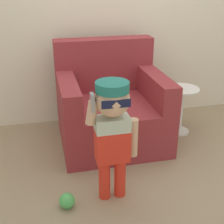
# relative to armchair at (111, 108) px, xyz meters

# --- Properties ---
(ground_plane) EXTENTS (10.00, 10.00, 0.00)m
(ground_plane) POSITION_rel_armchair_xyz_m (0.22, -0.21, -0.36)
(ground_plane) COLOR #998466
(wall_back) EXTENTS (10.00, 0.05, 2.60)m
(wall_back) POSITION_rel_armchair_xyz_m (0.22, 0.61, 0.94)
(wall_back) COLOR beige
(wall_back) RESTS_ON ground_plane
(armchair) EXTENTS (1.06, 0.99, 1.02)m
(armchair) POSITION_rel_armchair_xyz_m (0.00, 0.00, 0.00)
(armchair) COLOR maroon
(armchair) RESTS_ON ground_plane
(person_child) EXTENTS (0.40, 0.30, 0.97)m
(person_child) POSITION_rel_armchair_xyz_m (-0.20, -0.94, 0.28)
(person_child) COLOR red
(person_child) RESTS_ON ground_plane
(side_table) EXTENTS (0.37, 0.37, 0.53)m
(side_table) POSITION_rel_armchair_xyz_m (0.78, -0.03, -0.05)
(side_table) COLOR white
(side_table) RESTS_ON ground_plane
(toy_ball) EXTENTS (0.12, 0.12, 0.12)m
(toy_ball) POSITION_rel_armchair_xyz_m (-0.57, -0.99, -0.30)
(toy_ball) COLOR #4CB256
(toy_ball) RESTS_ON ground_plane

